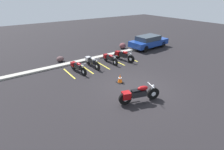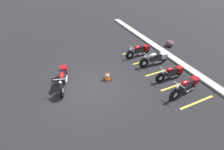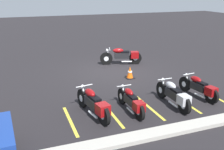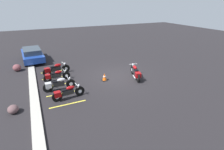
# 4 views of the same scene
# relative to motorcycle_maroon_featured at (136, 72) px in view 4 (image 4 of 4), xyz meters

# --- Properties ---
(ground) EXTENTS (60.00, 60.00, 0.00)m
(ground) POSITION_rel_motorcycle_maroon_featured_xyz_m (0.90, 1.04, -0.48)
(ground) COLOR black
(motorcycle_maroon_featured) EXTENTS (2.25, 0.95, 0.91)m
(motorcycle_maroon_featured) POSITION_rel_motorcycle_maroon_featured_xyz_m (0.00, 0.00, 0.00)
(motorcycle_maroon_featured) COLOR black
(motorcycle_maroon_featured) RESTS_ON ground
(parked_bike_0) EXTENTS (0.60, 2.01, 0.79)m
(parked_bike_0) POSITION_rel_motorcycle_maroon_featured_xyz_m (-0.92, 5.38, -0.06)
(parked_bike_0) COLOR black
(parked_bike_0) RESTS_ON ground
(parked_bike_1) EXTENTS (0.59, 2.11, 0.83)m
(parked_bike_1) POSITION_rel_motorcycle_maroon_featured_xyz_m (0.43, 5.70, -0.04)
(parked_bike_1) COLOR black
(parked_bike_1) RESTS_ON ground
(parked_bike_2) EXTENTS (0.55, 1.95, 0.77)m
(parked_bike_2) POSITION_rel_motorcycle_maroon_featured_xyz_m (2.05, 5.61, -0.08)
(parked_bike_2) COLOR black
(parked_bike_2) RESTS_ON ground
(parked_bike_3) EXTENTS (0.75, 2.18, 0.87)m
(parked_bike_3) POSITION_rel_motorcycle_maroon_featured_xyz_m (3.32, 5.45, -0.02)
(parked_bike_3) COLOR black
(parked_bike_3) RESTS_ON ground
(car_blue) EXTENTS (4.40, 2.06, 1.29)m
(car_blue) POSITION_rel_motorcycle_maroon_featured_xyz_m (7.88, 6.94, 0.20)
(car_blue) COLOR black
(car_blue) RESTS_ON ground
(concrete_curb) EXTENTS (18.00, 0.50, 0.12)m
(concrete_curb) POSITION_rel_motorcycle_maroon_featured_xyz_m (0.90, 7.21, -0.42)
(concrete_curb) COLOR #A8A399
(concrete_curb) RESTS_ON ground
(landscape_rock_0) EXTENTS (0.63, 0.55, 0.44)m
(landscape_rock_0) POSITION_rel_motorcycle_maroon_featured_xyz_m (-1.19, 8.26, -0.26)
(landscape_rock_0) COLOR brown
(landscape_rock_0) RESTS_ON ground
(landscape_rock_1) EXTENTS (0.87, 0.84, 0.58)m
(landscape_rock_1) POSITION_rel_motorcycle_maroon_featured_xyz_m (5.50, 8.28, -0.19)
(landscape_rock_1) COLOR brown
(landscape_rock_1) RESTS_ON ground
(traffic_cone) EXTENTS (0.40, 0.40, 0.57)m
(traffic_cone) POSITION_rel_motorcycle_maroon_featured_xyz_m (0.62, 2.31, -0.22)
(traffic_cone) COLOR black
(traffic_cone) RESTS_ON ground
(stall_line_0) EXTENTS (0.10, 2.10, 0.00)m
(stall_line_0) POSITION_rel_motorcycle_maroon_featured_xyz_m (-1.56, 5.49, -0.48)
(stall_line_0) COLOR gold
(stall_line_0) RESTS_ON ground
(stall_line_1) EXTENTS (0.10, 2.10, 0.00)m
(stall_line_1) POSITION_rel_motorcycle_maroon_featured_xyz_m (-0.14, 5.49, -0.48)
(stall_line_1) COLOR gold
(stall_line_1) RESTS_ON ground
(stall_line_2) EXTENTS (0.10, 2.10, 0.00)m
(stall_line_2) POSITION_rel_motorcycle_maroon_featured_xyz_m (1.28, 5.49, -0.48)
(stall_line_2) COLOR gold
(stall_line_2) RESTS_ON ground
(stall_line_3) EXTENTS (0.10, 2.10, 0.00)m
(stall_line_3) POSITION_rel_motorcycle_maroon_featured_xyz_m (2.71, 5.49, -0.48)
(stall_line_3) COLOR gold
(stall_line_3) RESTS_ON ground
(stall_line_4) EXTENTS (0.10, 2.10, 0.00)m
(stall_line_4) POSITION_rel_motorcycle_maroon_featured_xyz_m (4.13, 5.49, -0.48)
(stall_line_4) COLOR gold
(stall_line_4) RESTS_ON ground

